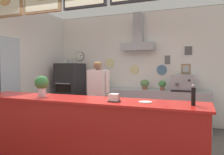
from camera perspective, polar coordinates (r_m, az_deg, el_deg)
ground_plane at (r=3.92m, az=-4.78°, el=-19.41°), size 6.08×6.08×0.00m
back_wall_assembly at (r=5.81m, az=5.63°, el=3.77°), size 4.62×2.95×2.95m
service_counter at (r=3.36m, az=-8.54°, el=-14.05°), size 3.60×0.69×1.01m
back_prep_counter at (r=5.60m, az=9.43°, el=-7.88°), size 2.94×0.63×0.92m
pizza_oven at (r=6.23m, az=-10.85°, el=-3.65°), size 0.63×0.73×1.69m
shop_worker at (r=4.57m, az=-3.71°, el=-5.11°), size 0.55×0.27×1.59m
espresso_machine at (r=5.37m, az=17.98°, el=-1.37°), size 0.52×0.50×0.38m
potted_basil at (r=5.88m, az=-1.49°, el=-1.36°), size 0.21×0.21×0.25m
potted_sage at (r=5.45m, az=13.02°, el=-1.79°), size 0.18×0.18×0.24m
potted_thyme at (r=5.58m, az=8.56°, el=-1.66°), size 0.22×0.22×0.25m
napkin_holder at (r=2.93m, az=0.56°, el=-5.36°), size 0.15×0.14×0.12m
basil_vase at (r=3.59m, az=-17.90°, el=-1.82°), size 0.21×0.21×0.32m
pepper_grinder at (r=2.78m, az=20.54°, el=-4.34°), size 0.05×0.05×0.25m
condiment_plate at (r=2.88m, az=8.73°, el=-6.37°), size 0.18×0.18×0.01m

